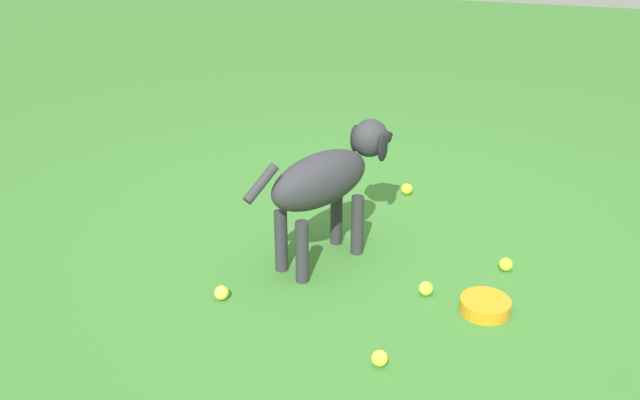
{
  "coord_description": "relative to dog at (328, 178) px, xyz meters",
  "views": [
    {
      "loc": [
        -0.67,
        3.03,
        1.82
      ],
      "look_at": [
        0.13,
        0.09,
        0.33
      ],
      "focal_mm": 40.29,
      "sensor_mm": 36.0,
      "label": 1
    }
  ],
  "objects": [
    {
      "name": "tennis_ball_3",
      "position": [
        -0.41,
        0.76,
        -0.39
      ],
      "size": [
        0.07,
        0.07,
        0.07
      ],
      "primitive_type": "sphere",
      "color": "#D1DF36",
      "rests_on": "ground"
    },
    {
      "name": "tennis_ball_2",
      "position": [
        -0.86,
        -0.1,
        -0.39
      ],
      "size": [
        0.07,
        0.07,
        0.07
      ],
      "primitive_type": "sphere",
      "color": "#C0E32F",
      "rests_on": "ground"
    },
    {
      "name": "water_bowl",
      "position": [
        -0.78,
        0.28,
        -0.4
      ],
      "size": [
        0.22,
        0.22,
        0.06
      ],
      "primitive_type": "cylinder",
      "color": "orange",
      "rests_on": "ground"
    },
    {
      "name": "tennis_ball_1",
      "position": [
        0.37,
        0.49,
        -0.39
      ],
      "size": [
        0.07,
        0.07,
        0.07
      ],
      "primitive_type": "sphere",
      "color": "#D3D341",
      "rests_on": "ground"
    },
    {
      "name": "tennis_ball_4",
      "position": [
        -0.51,
        0.21,
        -0.39
      ],
      "size": [
        0.07,
        0.07,
        0.07
      ],
      "primitive_type": "sphere",
      "color": "#C9DC38",
      "rests_on": "ground"
    },
    {
      "name": "ground",
      "position": [
        -0.11,
        -0.04,
        -0.43
      ],
      "size": [
        14.0,
        14.0,
        0.0
      ],
      "primitive_type": "plane",
      "color": "#38722D"
    },
    {
      "name": "dog",
      "position": [
        0.0,
        0.0,
        0.0
      ],
      "size": [
        0.54,
        0.85,
        0.65
      ],
      "rotation": [
        0.0,
        0.0,
        4.19
      ],
      "color": "#2D2D33",
      "rests_on": "ground"
    },
    {
      "name": "tennis_ball_0",
      "position": [
        -0.26,
        -0.82,
        -0.39
      ],
      "size": [
        0.07,
        0.07,
        0.07
      ],
      "primitive_type": "sphere",
      "color": "yellow",
      "rests_on": "ground"
    }
  ]
}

